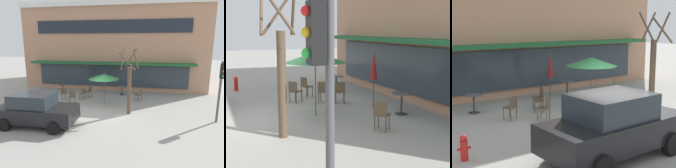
# 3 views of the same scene
# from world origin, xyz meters

# --- Properties ---
(ground_plane) EXTENTS (80.00, 80.00, 0.00)m
(ground_plane) POSITION_xyz_m (0.00, 0.00, 0.00)
(ground_plane) COLOR #9E9B93
(building_facade) EXTENTS (16.89, 9.10, 7.87)m
(building_facade) POSITION_xyz_m (0.00, 9.97, 3.93)
(building_facade) COLOR tan
(building_facade) RESTS_ON ground
(cafe_table_near_wall) EXTENTS (0.70, 0.70, 0.76)m
(cafe_table_near_wall) POSITION_xyz_m (1.23, 4.68, 0.52)
(cafe_table_near_wall) COLOR #333338
(cafe_table_near_wall) RESTS_ON ground
(cafe_table_streetside) EXTENTS (0.70, 0.70, 0.76)m
(cafe_table_streetside) POSITION_xyz_m (-3.78, 4.15, 0.52)
(cafe_table_streetside) COLOR #333338
(cafe_table_streetside) RESTS_ON ground
(patio_umbrella_green_folded) EXTENTS (2.10, 2.10, 2.20)m
(patio_umbrella_green_folded) POSITION_xyz_m (0.36, 1.81, 2.02)
(patio_umbrella_green_folded) COLOR #4C4C51
(patio_umbrella_green_folded) RESTS_ON ground
(patio_umbrella_cream_folded) EXTENTS (0.28, 0.28, 2.20)m
(patio_umbrella_cream_folded) POSITION_xyz_m (-0.06, 4.23, 1.63)
(patio_umbrella_cream_folded) COLOR #4C4C51
(patio_umbrella_cream_folded) RESTS_ON ground
(cafe_chair_0) EXTENTS (0.56, 0.56, 0.89)m
(cafe_chair_0) POSITION_xyz_m (-1.99, 1.65, 0.53)
(cafe_chair_0) COLOR brown
(cafe_chair_0) RESTS_ON ground
(cafe_chair_1) EXTENTS (0.55, 0.55, 0.89)m
(cafe_chair_1) POSITION_xyz_m (-1.53, 2.72, 0.53)
(cafe_chair_1) COLOR brown
(cafe_chair_1) RESTS_ON ground
(cafe_chair_2) EXTENTS (0.57, 0.57, 0.89)m
(cafe_chair_2) POSITION_xyz_m (2.74, 3.06, 0.53)
(cafe_chair_2) COLOR brown
(cafe_chair_2) RESTS_ON ground
(cafe_chair_3) EXTENTS (0.53, 0.53, 0.89)m
(cafe_chair_3) POSITION_xyz_m (-3.00, 2.41, 0.53)
(cafe_chair_3) COLOR brown
(cafe_chair_3) RESTS_ON ground
(cafe_chair_4) EXTENTS (0.50, 0.50, 0.89)m
(cafe_chair_4) POSITION_xyz_m (-1.22, 3.33, 0.53)
(cafe_chair_4) COLOR brown
(cafe_chair_4) RESTS_ON ground
(parked_sedan) EXTENTS (4.25, 2.11, 1.76)m
(parked_sedan) POSITION_xyz_m (-2.40, -2.39, 0.88)
(parked_sedan) COLOR black
(parked_sedan) RESTS_ON ground
(street_tree) EXTENTS (1.15, 1.10, 4.02)m
(street_tree) POSITION_xyz_m (2.27, 0.24, 1.79)
(street_tree) COLOR brown
(street_tree) RESTS_ON ground
(traffic_light_pole) EXTENTS (0.26, 0.44, 3.40)m
(traffic_light_pole) POSITION_xyz_m (7.22, -0.26, 2.30)
(traffic_light_pole) COLOR #47474C
(traffic_light_pole) RESTS_ON ground
(fire_hydrant) EXTENTS (0.36, 0.20, 0.71)m
(fire_hydrant) POSITION_xyz_m (-5.78, -0.31, 0.35)
(fire_hydrant) COLOR red
(fire_hydrant) RESTS_ON ground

